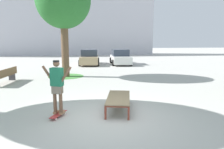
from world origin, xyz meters
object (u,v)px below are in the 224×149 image
car_white (120,57)px  skate_box (118,98)px  skater (57,83)px  car_tan (90,58)px  park_bench (5,75)px  skateboard (58,114)px  tree_mid_back (63,0)px

car_white → skate_box: bearing=-101.1°
skater → car_tan: bearing=83.6°
car_white → skater: bearing=-108.2°
park_bench → car_white: bearing=46.0°
skateboard → park_bench: size_ratio=0.33×
skate_box → car_white: car_white is taller
car_tan → car_white: bearing=-3.7°
car_white → park_bench: 11.80m
skateboard → tree_mid_back: (-0.26, 7.67, 4.82)m
skateboard → car_white: size_ratio=0.19×
skate_box → tree_mid_back: size_ratio=0.30×
skater → park_bench: 6.81m
skater → car_tan: size_ratio=0.39×
tree_mid_back → car_white: bearing=53.2°
skater → skate_box: bearing=10.7°
skater → car_white: bearing=71.8°
skateboard → skater: 0.99m
skate_box → park_bench: size_ratio=0.83×
skate_box → car_tan: size_ratio=0.47×
tree_mid_back → skateboard: bearing=-88.1°
tree_mid_back → car_white: (4.98, 6.65, -4.20)m
car_tan → park_bench: car_tan is taller
car_white → park_bench: car_white is taller
tree_mid_back → park_bench: (-3.21, -1.84, -4.44)m
park_bench → skater: bearing=-59.2°
tree_mid_back → skater: bearing=-88.1°
skateboard → car_white: 15.09m
car_tan → car_white: (3.09, -0.20, 0.00)m
skater → car_white: 15.08m
skate_box → park_bench: park_bench is taller
skater → car_white: (4.72, 14.32, -0.38)m
skateboard → skater: (0.00, 0.00, 0.99)m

